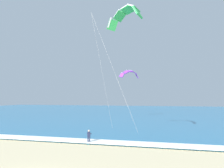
{
  "coord_description": "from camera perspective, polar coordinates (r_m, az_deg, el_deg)",
  "views": [
    {
      "loc": [
        9.68,
        -12.94,
        5.68
      ],
      "look_at": [
        1.99,
        16.39,
        7.54
      ],
      "focal_mm": 35.27,
      "sensor_mm": 36.0,
      "label": 1
    }
  ],
  "objects": [
    {
      "name": "sea",
      "position": [
        86.07,
        8.25,
        -7.2
      ],
      "size": [
        200.0,
        120.0,
        0.2
      ],
      "primitive_type": "cube",
      "color": "teal",
      "rests_on": "ground"
    },
    {
      "name": "surf_foam",
      "position": [
        28.59,
        -5.58,
        -14.51
      ],
      "size": [
        200.0,
        2.65,
        0.04
      ],
      "primitive_type": "cube",
      "color": "white",
      "rests_on": "sea"
    },
    {
      "name": "surfboard",
      "position": [
        28.15,
        -6.04,
        -15.08
      ],
      "size": [
        0.66,
        1.45,
        0.09
      ],
      "color": "#239EC6",
      "rests_on": "ground"
    },
    {
      "name": "kitesurfer",
      "position": [
        28.0,
        -6.02,
        -13.24
      ],
      "size": [
        0.57,
        0.57,
        1.69
      ],
      "color": "#191E38",
      "rests_on": "ground"
    },
    {
      "name": "kite_primary",
      "position": [
        32.68,
        3.44,
        17.51
      ],
      "size": [
        6.49,
        6.33,
        17.35
      ],
      "color": "green"
    },
    {
      "name": "kite_distant",
      "position": [
        60.33,
        4.69,
        2.78
      ],
      "size": [
        4.88,
        4.74,
        2.24
      ],
      "color": "purple"
    }
  ]
}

